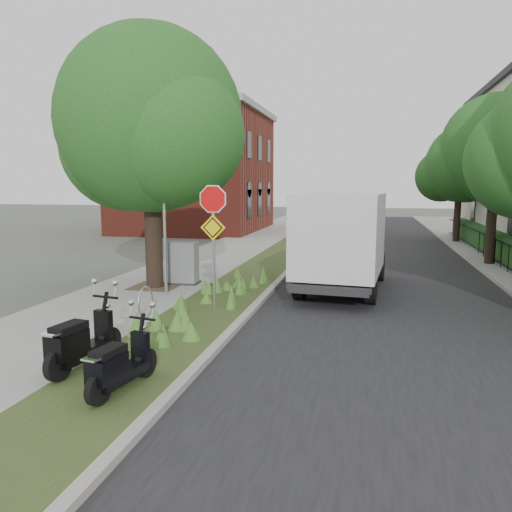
% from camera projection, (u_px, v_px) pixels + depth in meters
% --- Properties ---
extents(ground, '(120.00, 120.00, 0.00)m').
position_uv_depth(ground, '(264.00, 323.00, 11.68)').
color(ground, '#4C5147').
rests_on(ground, ground).
extents(sidewalk_near, '(3.50, 60.00, 0.12)m').
position_uv_depth(sidewalk_near, '(217.00, 256.00, 22.26)').
color(sidewalk_near, gray).
rests_on(sidewalk_near, ground).
extents(verge, '(2.00, 60.00, 0.12)m').
position_uv_depth(verge, '(278.00, 258.00, 21.65)').
color(verge, '#2D3F1B').
rests_on(verge, ground).
extents(kerb_near, '(0.20, 60.00, 0.13)m').
position_uv_depth(kerb_near, '(301.00, 258.00, 21.43)').
color(kerb_near, '#9E9991').
rests_on(kerb_near, ground).
extents(road, '(7.00, 60.00, 0.01)m').
position_uv_depth(road, '(385.00, 263.00, 20.66)').
color(road, black).
rests_on(road, ground).
extents(kerb_far, '(0.20, 60.00, 0.13)m').
position_uv_depth(kerb_far, '(475.00, 264.00, 19.88)').
color(kerb_far, '#9E9991').
rests_on(kerb_far, ground).
extents(street_tree_main, '(6.21, 5.54, 7.66)m').
position_uv_depth(street_tree_main, '(149.00, 130.00, 14.66)').
color(street_tree_main, black).
rests_on(street_tree_main, ground).
extents(bare_post, '(0.08, 0.08, 4.00)m').
position_uv_depth(bare_post, '(165.00, 224.00, 13.82)').
color(bare_post, '#A5A8AD').
rests_on(bare_post, ground).
extents(bike_hoop, '(0.06, 0.78, 0.77)m').
position_uv_depth(bike_hoop, '(145.00, 302.00, 11.63)').
color(bike_hoop, '#A5A8AD').
rests_on(bike_hoop, ground).
extents(sign_assembly, '(0.94, 0.08, 3.22)m').
position_uv_depth(sign_assembly, '(213.00, 221.00, 12.22)').
color(sign_assembly, '#A5A8AD').
rests_on(sign_assembly, ground).
extents(fence_far, '(0.04, 24.00, 1.00)m').
position_uv_depth(fence_far, '(495.00, 250.00, 19.64)').
color(fence_far, black).
rests_on(fence_far, ground).
extents(brick_building, '(9.40, 10.40, 8.30)m').
position_uv_depth(brick_building, '(196.00, 170.00, 34.40)').
color(brick_building, maroon).
rests_on(brick_building, ground).
extents(far_tree_b, '(4.83, 4.31, 6.56)m').
position_uv_depth(far_tree_b, '(494.00, 154.00, 19.22)').
color(far_tree_b, black).
rests_on(far_tree_b, ground).
extents(far_tree_c, '(4.37, 3.89, 5.93)m').
position_uv_depth(far_tree_c, '(459.00, 171.00, 26.99)').
color(far_tree_c, black).
rests_on(far_tree_c, ground).
extents(scooter_near, '(0.55, 1.81, 0.86)m').
position_uv_depth(scooter_near, '(77.00, 347.00, 8.28)').
color(scooter_near, black).
rests_on(scooter_near, ground).
extents(scooter_far, '(0.51, 1.61, 0.77)m').
position_uv_depth(scooter_far, '(116.00, 370.00, 7.37)').
color(scooter_far, black).
rests_on(scooter_far, ground).
extents(box_truck, '(2.61, 5.72, 2.52)m').
position_uv_depth(box_truck, '(343.00, 237.00, 15.00)').
color(box_truck, '#262628').
rests_on(box_truck, ground).
extents(utility_cabinet, '(1.01, 0.69, 1.31)m').
position_uv_depth(utility_cabinet, '(183.00, 264.00, 15.69)').
color(utility_cabinet, '#262628').
rests_on(utility_cabinet, ground).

